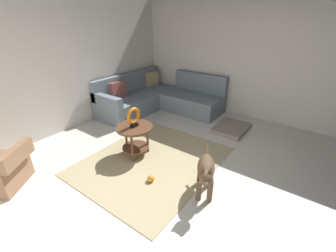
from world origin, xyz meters
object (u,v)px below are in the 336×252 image
side_table (135,133)px  dog (206,171)px  dog_toy_ball (151,179)px  sectional_couch (158,99)px  dog_bed_mat (231,128)px  torus_sculpture (134,117)px

side_table → dog: bearing=-97.1°
side_table → dog_toy_ball: size_ratio=5.64×
sectional_couch → dog_toy_ball: sectional_couch is taller
sectional_couch → dog_bed_mat: 1.96m
side_table → dog_bed_mat: bearing=-27.6°
sectional_couch → dog_toy_ball: (-2.25, -1.63, -0.24)m
torus_sculpture → dog_toy_ball: 1.01m
side_table → dog_bed_mat: size_ratio=0.75×
torus_sculpture → dog_toy_ball: torus_sculpture is taller
sectional_couch → dog_toy_ball: size_ratio=21.17×
torus_sculpture → dog: 1.45m
sectional_couch → dog_bed_mat: bearing=-90.2°
side_table → torus_sculpture: bearing=-90.0°
dog → torus_sculpture: bearing=-33.5°
side_table → dog_bed_mat: side_table is taller
side_table → torus_sculpture: 0.29m
dog_bed_mat → dog: 2.09m
torus_sculpture → dog_toy_ball: size_ratio=3.07×
side_table → dog_toy_ball: bearing=-120.9°
dog_bed_mat → dog_toy_ball: dog_toy_ball is taller
sectional_couch → torus_sculpture: size_ratio=6.90×
sectional_couch → torus_sculpture: (-1.85, -0.97, 0.42)m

